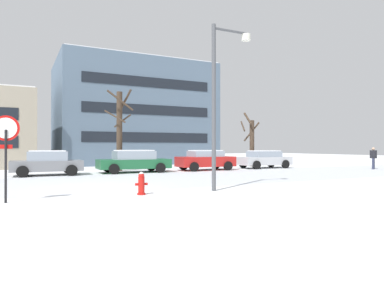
% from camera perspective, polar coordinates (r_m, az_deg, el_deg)
% --- Properties ---
extents(ground_plane, '(120.00, 120.00, 0.00)m').
position_cam_1_polar(ground_plane, '(14.08, -15.67, -7.26)').
color(ground_plane, white).
extents(road_surface, '(80.00, 8.17, 0.00)m').
position_cam_1_polar(road_surface, '(17.10, -17.61, -6.03)').
color(road_surface, silver).
rests_on(road_surface, ground).
extents(stop_sign, '(0.75, 0.18, 2.61)m').
position_cam_1_polar(stop_sign, '(11.74, -28.08, 0.36)').
color(stop_sign, black).
rests_on(stop_sign, ground).
extents(fire_hydrant, '(0.44, 0.30, 0.80)m').
position_cam_1_polar(fire_hydrant, '(12.37, -8.26, -6.36)').
color(fire_hydrant, red).
rests_on(fire_hydrant, ground).
extents(street_lamp, '(1.75, 0.36, 6.34)m').
position_cam_1_polar(street_lamp, '(13.60, 4.61, 8.68)').
color(street_lamp, '#4C4F54').
rests_on(street_lamp, ground).
extents(parked_car_gray, '(3.94, 2.08, 1.46)m').
position_cam_1_polar(parked_car_gray, '(22.02, -22.56, -2.84)').
color(parked_car_gray, slate).
rests_on(parked_car_gray, ground).
extents(parked_car_green, '(4.63, 2.16, 1.46)m').
position_cam_1_polar(parked_car_green, '(23.01, -9.45, -2.75)').
color(parked_car_green, '#1E6038').
rests_on(parked_car_green, ground).
extents(parked_car_red, '(4.12, 2.08, 1.43)m').
position_cam_1_polar(parked_car_red, '(24.93, 2.21, -2.59)').
color(parked_car_red, red).
rests_on(parked_car_red, ground).
extents(parked_car_silver, '(4.20, 2.06, 1.38)m').
position_cam_1_polar(parked_car_silver, '(27.84, 11.68, -2.41)').
color(parked_car_silver, silver).
rests_on(parked_car_silver, ground).
extents(pedestrian_crossing, '(0.53, 0.43, 1.62)m').
position_cam_1_polar(pedestrian_crossing, '(29.32, 27.46, -1.82)').
color(pedestrian_crossing, '#2D334C').
rests_on(pedestrian_crossing, ground).
extents(tree_far_left, '(2.08, 1.62, 4.61)m').
position_cam_1_polar(tree_far_left, '(30.25, 9.65, 0.56)').
color(tree_far_left, '#423326').
rests_on(tree_far_left, ground).
extents(tree_far_mid, '(1.99, 2.00, 5.70)m').
position_cam_1_polar(tree_far_mid, '(24.72, -11.71, 2.52)').
color(tree_far_mid, '#423326').
rests_on(tree_far_mid, ground).
extents(building_far_right, '(14.96, 10.92, 10.15)m').
position_cam_1_polar(building_far_right, '(37.26, -9.74, 4.80)').
color(building_far_right, slate).
rests_on(building_far_right, ground).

